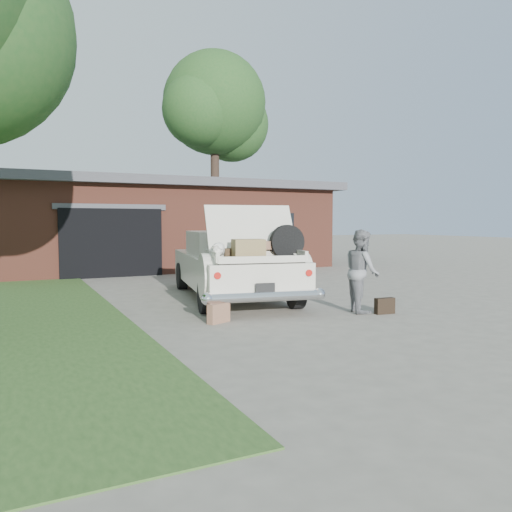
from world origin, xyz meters
name	(u,v)px	position (x,y,z in m)	size (l,w,h in m)	color
ground	(270,315)	(0.00, 0.00, 0.00)	(90.00, 90.00, 0.00)	gray
house	(159,224)	(0.98, 11.47, 1.67)	(12.80, 7.80, 3.30)	brown
tree_right	(216,110)	(5.19, 15.79, 7.45)	(5.98, 5.20, 10.39)	#38281E
sedan	(232,264)	(0.22, 2.31, 0.80)	(3.05, 5.75, 2.12)	beige
woman_left	(218,281)	(-1.01, 0.15, 0.70)	(0.51, 0.34, 1.40)	silver
woman_right	(362,271)	(1.81, -0.45, 0.82)	(0.80, 0.62, 1.64)	gray
suitcase_left	(219,313)	(-1.13, -0.21, 0.17)	(0.45, 0.14, 0.35)	#95664C
suitcase_right	(385,306)	(2.08, -0.83, 0.16)	(0.40, 0.13, 0.31)	black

